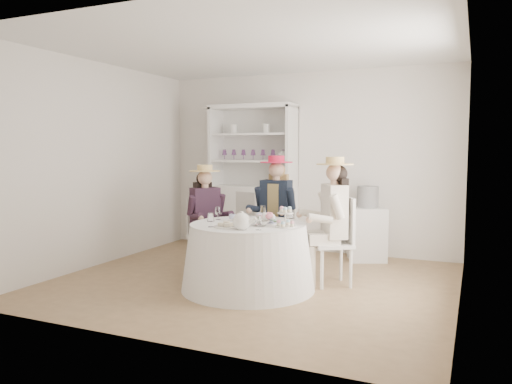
% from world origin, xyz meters
% --- Properties ---
extents(ground, '(4.50, 4.50, 0.00)m').
position_xyz_m(ground, '(0.00, 0.00, 0.00)').
color(ground, olive).
rests_on(ground, ground).
extents(ceiling, '(4.50, 4.50, 0.00)m').
position_xyz_m(ceiling, '(0.00, 0.00, 2.70)').
color(ceiling, white).
rests_on(ceiling, wall_back).
extents(wall_back, '(4.50, 0.00, 4.50)m').
position_xyz_m(wall_back, '(0.00, 2.00, 1.35)').
color(wall_back, white).
rests_on(wall_back, ground).
extents(wall_front, '(4.50, 0.00, 4.50)m').
position_xyz_m(wall_front, '(0.00, -2.00, 1.35)').
color(wall_front, white).
rests_on(wall_front, ground).
extents(wall_left, '(0.00, 4.50, 4.50)m').
position_xyz_m(wall_left, '(-2.25, 0.00, 1.35)').
color(wall_left, white).
rests_on(wall_left, ground).
extents(wall_right, '(0.00, 4.50, 4.50)m').
position_xyz_m(wall_right, '(2.25, 0.00, 1.35)').
color(wall_right, white).
rests_on(wall_right, ground).
extents(tea_table, '(1.48, 1.48, 0.74)m').
position_xyz_m(tea_table, '(0.08, -0.29, 0.37)').
color(tea_table, white).
rests_on(tea_table, ground).
extents(hutch, '(1.52, 1.01, 2.22)m').
position_xyz_m(hutch, '(-0.78, 1.77, 0.79)').
color(hutch, silver).
rests_on(hutch, ground).
extents(side_table, '(0.63, 0.63, 0.74)m').
position_xyz_m(side_table, '(0.99, 1.70, 0.37)').
color(side_table, silver).
rests_on(side_table, ground).
extents(hatbox, '(0.32, 0.32, 0.30)m').
position_xyz_m(hatbox, '(0.99, 1.70, 0.89)').
color(hatbox, black).
rests_on(hatbox, side_table).
extents(guest_left, '(0.58, 0.55, 1.36)m').
position_xyz_m(guest_left, '(-0.74, 0.21, 0.76)').
color(guest_left, silver).
rests_on(guest_left, ground).
extents(guest_mid, '(0.53, 0.55, 1.47)m').
position_xyz_m(guest_mid, '(0.02, 0.67, 0.83)').
color(guest_mid, silver).
rests_on(guest_mid, ground).
extents(guest_right, '(0.63, 0.59, 1.47)m').
position_xyz_m(guest_right, '(0.88, 0.24, 0.83)').
color(guest_right, silver).
rests_on(guest_right, ground).
extents(spare_chair, '(0.50, 0.50, 0.95)m').
position_xyz_m(spare_chair, '(-0.55, 1.17, 0.51)').
color(spare_chair, silver).
rests_on(spare_chair, ground).
extents(teacup_a, '(0.11, 0.11, 0.07)m').
position_xyz_m(teacup_a, '(-0.17, -0.19, 0.77)').
color(teacup_a, white).
rests_on(teacup_a, tea_table).
extents(teacup_b, '(0.09, 0.09, 0.07)m').
position_xyz_m(teacup_b, '(0.09, 0.00, 0.77)').
color(teacup_b, white).
rests_on(teacup_b, tea_table).
extents(teacup_c, '(0.11, 0.11, 0.07)m').
position_xyz_m(teacup_c, '(0.32, -0.18, 0.77)').
color(teacup_c, white).
rests_on(teacup_c, tea_table).
extents(flower_bowl, '(0.25, 0.25, 0.05)m').
position_xyz_m(flower_bowl, '(0.27, -0.39, 0.76)').
color(flower_bowl, white).
rests_on(flower_bowl, tea_table).
extents(flower_arrangement, '(0.17, 0.17, 0.06)m').
position_xyz_m(flower_arrangement, '(0.31, -0.30, 0.82)').
color(flower_arrangement, pink).
rests_on(flower_arrangement, tea_table).
extents(table_teapot, '(0.26, 0.19, 0.20)m').
position_xyz_m(table_teapot, '(0.19, -0.70, 0.82)').
color(table_teapot, white).
rests_on(table_teapot, tea_table).
extents(sandwich_plate, '(0.28, 0.28, 0.06)m').
position_xyz_m(sandwich_plate, '(-0.02, -0.62, 0.75)').
color(sandwich_plate, white).
rests_on(sandwich_plate, tea_table).
extents(cupcake_stand, '(0.23, 0.23, 0.21)m').
position_xyz_m(cupcake_stand, '(0.54, -0.36, 0.81)').
color(cupcake_stand, white).
rests_on(cupcake_stand, tea_table).
extents(stemware_set, '(0.96, 0.92, 0.15)m').
position_xyz_m(stemware_set, '(0.08, -0.29, 0.81)').
color(stemware_set, white).
rests_on(stemware_set, tea_table).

